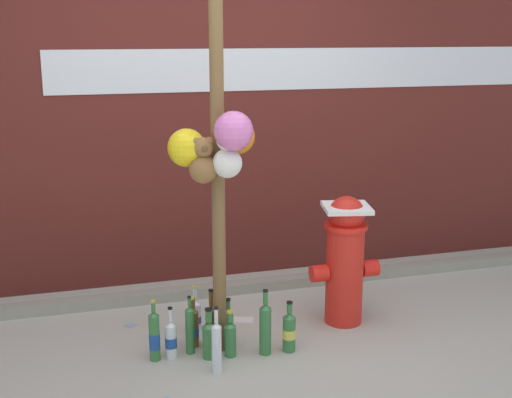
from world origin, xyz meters
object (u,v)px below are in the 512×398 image
(bottle_0, at_px, (195,315))
(memorial_post, at_px, (219,114))
(bottle_5, at_px, (217,346))
(bottle_9, at_px, (228,325))
(fire_hydrant, at_px, (345,258))
(bottle_3, at_px, (171,339))
(bottle_7, at_px, (193,327))
(bottle_8, at_px, (265,328))
(bottle_6, at_px, (211,324))
(bottle_10, at_px, (230,337))
(bottle_2, at_px, (190,329))
(bottle_1, at_px, (289,331))
(bottle_4, at_px, (209,338))
(bottle_11, at_px, (154,337))

(bottle_0, bearing_deg, memorial_post, -72.20)
(bottle_5, xyz_separation_m, bottle_9, (0.15, 0.35, -0.04))
(fire_hydrant, distance_m, bottle_3, 1.27)
(bottle_7, xyz_separation_m, bottle_8, (0.40, -0.22, 0.04))
(bottle_6, relative_size, bottle_7, 1.13)
(bottle_0, height_order, bottle_10, bottle_0)
(memorial_post, relative_size, bottle_3, 7.94)
(bottle_5, bearing_deg, bottle_2, 110.47)
(bottle_1, height_order, bottle_6, bottle_6)
(bottle_0, xyz_separation_m, bottle_4, (0.01, -0.40, 0.02))
(bottle_11, bearing_deg, bottle_4, -11.67)
(fire_hydrant, bearing_deg, bottle_1, -148.03)
(bottle_0, distance_m, bottle_6, 0.23)
(bottle_1, distance_m, bottle_11, 0.82)
(bottle_1, bearing_deg, bottle_7, 157.81)
(bottle_4, bearing_deg, bottle_2, 134.70)
(bottle_7, bearing_deg, bottle_9, -1.50)
(bottle_9, distance_m, bottle_10, 0.19)
(bottle_7, bearing_deg, bottle_2, -113.55)
(memorial_post, xyz_separation_m, bottle_7, (-0.16, 0.11, -1.34))
(bottle_4, bearing_deg, memorial_post, 38.03)
(bottle_5, bearing_deg, bottle_3, 132.69)
(bottle_3, bearing_deg, bottle_4, -16.85)
(bottle_2, bearing_deg, bottle_3, -165.60)
(memorial_post, relative_size, bottle_7, 7.99)
(bottle_2, height_order, bottle_7, bottle_2)
(fire_hydrant, relative_size, bottle_3, 2.68)
(bottle_6, bearing_deg, bottle_2, -152.67)
(bottle_9, distance_m, bottle_11, 0.49)
(fire_hydrant, bearing_deg, bottle_7, -175.51)
(bottle_8, relative_size, bottle_9, 1.41)
(bottle_3, bearing_deg, bottle_9, 16.00)
(bottle_5, distance_m, bottle_11, 0.41)
(bottle_1, height_order, bottle_2, bottle_2)
(bottle_6, bearing_deg, bottle_10, -67.99)
(bottle_0, xyz_separation_m, bottle_5, (0.01, -0.58, 0.05))
(memorial_post, bearing_deg, bottle_0, 107.80)
(bottle_9, xyz_separation_m, bottle_10, (-0.03, -0.19, 0.01))
(fire_hydrant, height_order, bottle_3, fire_hydrant)
(bottle_3, distance_m, bottle_7, 0.20)
(bottle_2, height_order, bottle_8, bottle_8)
(fire_hydrant, relative_size, bottle_11, 2.30)
(memorial_post, height_order, bottle_7, memorial_post)
(bottle_1, relative_size, bottle_7, 1.00)
(bottle_0, relative_size, bottle_1, 0.96)
(bottle_3, xyz_separation_m, bottle_5, (0.23, -0.25, 0.04))
(bottle_0, relative_size, bottle_11, 0.82)
(fire_hydrant, distance_m, bottle_4, 1.07)
(bottle_3, relative_size, bottle_8, 0.79)
(bottle_8, height_order, bottle_11, bottle_8)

